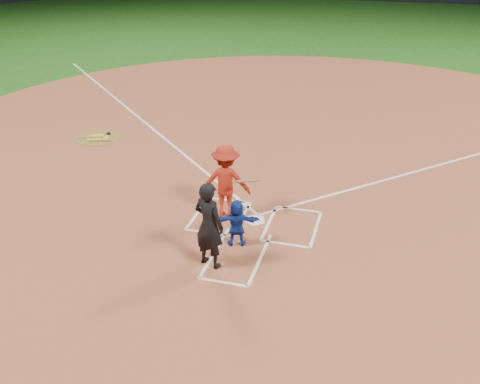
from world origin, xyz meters
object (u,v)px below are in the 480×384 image
(catcher, at_px, (237,223))
(batter_at_plate, at_px, (226,181))
(umpire, at_px, (209,225))
(on_deck_circle, at_px, (98,138))
(home_plate, at_px, (255,220))

(catcher, distance_m, batter_at_plate, 1.55)
(umpire, relative_size, batter_at_plate, 1.04)
(on_deck_circle, xyz_separation_m, catcher, (6.86, -5.60, 0.59))
(home_plate, height_order, on_deck_circle, home_plate)
(on_deck_circle, bearing_deg, catcher, -39.23)
(umpire, bearing_deg, batter_at_plate, -62.07)
(on_deck_circle, distance_m, catcher, 8.87)
(home_plate, height_order, catcher, catcher)
(on_deck_circle, xyz_separation_m, batter_at_plate, (6.18, -4.26, 0.98))
(home_plate, distance_m, on_deck_circle, 8.25)
(catcher, relative_size, umpire, 0.58)
(home_plate, bearing_deg, catcher, 83.19)
(batter_at_plate, bearing_deg, home_plate, -7.26)
(home_plate, xyz_separation_m, catcher, (-0.15, -1.23, 0.58))
(catcher, distance_m, umpire, 1.13)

